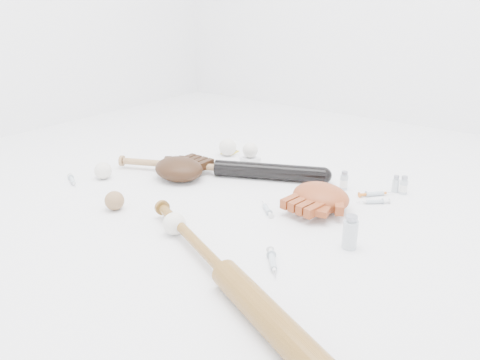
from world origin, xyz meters
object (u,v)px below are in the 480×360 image
Objects in this scene: bat_dark at (218,168)px; bat_wood at (226,274)px; glove_dark at (179,168)px; pedestal at (250,161)px.

bat_wood reaches higher than bat_dark.
glove_dark is (-0.63, 0.49, 0.01)m from bat_wood.
bat_wood is at bearing -74.17° from bat_dark.
bat_wood is at bearing -36.61° from glove_dark.
pedestal is (0.04, 0.18, -0.02)m from bat_dark.
bat_wood is 14.85× the size of pedestal.
pedestal is at bearing 53.58° from bat_dark.
pedestal is (0.14, 0.31, -0.03)m from glove_dark.
glove_dark is at bearing 166.35° from bat_wood.
pedestal is (-0.49, 0.79, -0.02)m from bat_wood.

